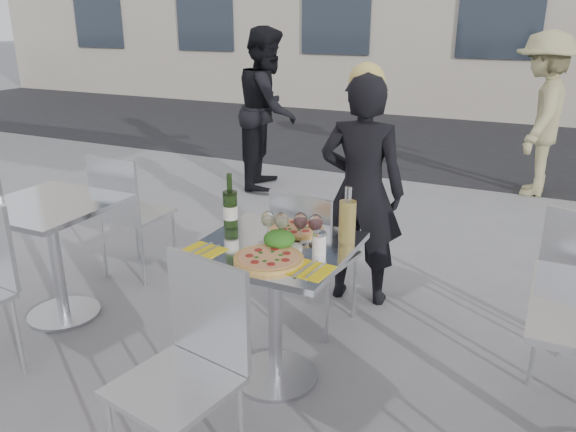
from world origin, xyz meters
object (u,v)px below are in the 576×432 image
at_px(wine_bottle, 230,208).
at_px(wineglass_red_b, 315,224).
at_px(pedestrian_a, 268,109).
at_px(wineglass_white_a, 268,220).
at_px(main_table, 275,285).
at_px(pedestrian_b, 540,115).
at_px(pizza_near, 269,259).
at_px(side_chair_lfar, 126,206).
at_px(napkin_right, 310,269).
at_px(side_table_left, 53,236).
at_px(wineglass_white_b, 282,222).
at_px(sugar_shaker, 319,243).
at_px(carafe, 347,222).
at_px(wineglass_red_a, 301,222).
at_px(napkin_left, 202,251).
at_px(pizza_far, 297,230).
at_px(salad_plate, 279,241).
at_px(chair_far, 309,249).
at_px(woman_diner, 362,191).
at_px(chair_near, 190,356).

height_order(wine_bottle, wineglass_red_b, wine_bottle).
relative_size(pedestrian_a, wineglass_white_a, 10.82).
xyz_separation_m(main_table, pedestrian_b, (0.97, 4.11, 0.30)).
bearing_deg(main_table, pizza_near, -70.84).
distance_m(side_chair_lfar, napkin_right, 1.95).
height_order(side_table_left, side_chair_lfar, side_chair_lfar).
bearing_deg(wineglass_white_a, wineglass_white_b, 8.78).
bearing_deg(wine_bottle, pedestrian_b, 72.42).
bearing_deg(sugar_shaker, wineglass_red_b, 123.58).
relative_size(side_table_left, wine_bottle, 2.54).
xyz_separation_m(carafe, wineglass_red_a, (-0.21, -0.08, -0.01)).
distance_m(carafe, napkin_left, 0.70).
relative_size(pizza_far, napkin_left, 1.54).
xyz_separation_m(salad_plate, wineglass_white_a, (-0.08, 0.05, 0.07)).
relative_size(side_table_left, napkin_left, 3.74).
distance_m(pedestrian_a, carafe, 3.60).
bearing_deg(salad_plate, side_chair_lfar, 156.72).
xyz_separation_m(pizza_near, wine_bottle, (-0.36, 0.28, 0.10)).
bearing_deg(chair_far, carafe, 141.13).
bearing_deg(napkin_right, main_table, 150.62).
xyz_separation_m(woman_diner, pedestrian_b, (0.88, 3.07, 0.09)).
xyz_separation_m(wineglass_white_b, napkin_right, (0.25, -0.23, -0.11)).
xyz_separation_m(pedestrian_a, carafe, (2.00, -3.00, 0.02)).
relative_size(main_table, side_chair_lfar, 0.82).
bearing_deg(woman_diner, pizza_far, 79.46).
bearing_deg(carafe, wineglass_white_a, -160.89).
bearing_deg(wine_bottle, woman_diner, 67.67).
height_order(pedestrian_a, salad_plate, pedestrian_a).
bearing_deg(pedestrian_b, wineglass_white_a, -11.51).
bearing_deg(carafe, main_table, -153.66).
xyz_separation_m(main_table, carafe, (0.31, 0.15, 0.33)).
bearing_deg(wineglass_red_a, napkin_left, -141.73).
bearing_deg(napkin_right, wine_bottle, 158.86).
bearing_deg(napkin_right, pizza_near, -177.36).
relative_size(wineglass_white_b, wineglass_red_b, 1.00).
relative_size(chair_near, pedestrian_a, 0.53).
bearing_deg(chair_near, pizza_near, 91.73).
distance_m(chair_near, napkin_left, 0.58).
height_order(main_table, wineglass_red_b, wineglass_red_b).
height_order(carafe, wineglass_white_b, carafe).
bearing_deg(pedestrian_b, wineglass_red_a, -9.65).
height_order(main_table, chair_far, chair_far).
height_order(side_table_left, woman_diner, woman_diner).
bearing_deg(napkin_left, pizza_far, 60.79).
bearing_deg(pedestrian_a, side_chair_lfar, 167.67).
bearing_deg(pizza_near, woman_diner, 88.85).
distance_m(chair_near, pizza_far, 0.91).
height_order(carafe, wineglass_white_a, carafe).
height_order(wineglass_red_a, napkin_left, wineglass_red_a).
bearing_deg(napkin_left, pedestrian_a, 119.89).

